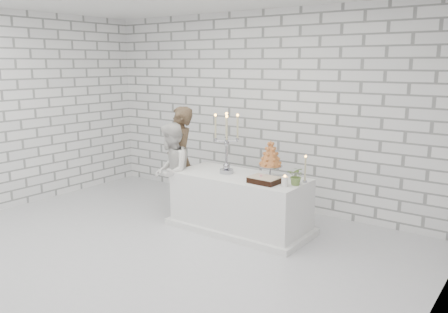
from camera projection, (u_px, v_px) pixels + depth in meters
ground at (150, 253)px, 5.44m from camera, size 6.00×5.00×0.01m
wall_back at (262, 110)px, 7.12m from camera, size 6.00×0.01×3.00m
wall_left at (4, 111)px, 6.86m from camera, size 0.01×5.00×3.00m
wall_right at (431, 161)px, 3.41m from camera, size 0.01×5.00×3.00m
cake_table at (240, 203)px, 6.14m from camera, size 1.80×0.80×0.75m
groom at (181, 160)px, 6.79m from camera, size 0.58×0.69×1.59m
bride at (171, 172)px, 6.47m from camera, size 0.80×0.85×1.40m
candelabra at (226, 143)px, 6.11m from camera, size 0.38×0.38×0.83m
croquembouche at (270, 159)px, 5.93m from camera, size 0.40×0.40×0.49m
chocolate_cake at (264, 180)px, 5.67m from camera, size 0.37×0.27×0.08m
pillar_candle at (285, 182)px, 5.51m from camera, size 0.10×0.10×0.12m
extra_taper at (305, 170)px, 5.68m from camera, size 0.06×0.06×0.32m
flowers at (297, 176)px, 5.56m from camera, size 0.24×0.21×0.23m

